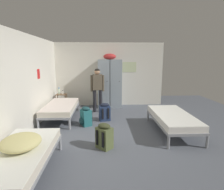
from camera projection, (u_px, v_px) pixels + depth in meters
ground_plane at (113, 134)px, 4.78m from camera, size 9.56×9.56×0.00m
room_backdrop at (70, 80)px, 5.72m from camera, size 4.34×6.04×2.50m
locker_bank at (110, 83)px, 7.25m from camera, size 0.90×0.55×2.07m
shelf_unit at (62, 100)px, 7.06m from camera, size 0.38×0.30×0.57m
bed_left_rear at (61, 107)px, 5.86m from camera, size 0.90×1.90×0.49m
bed_right at (173, 118)px, 4.82m from camera, size 0.90×1.90×0.49m
bed_left_front at (19, 156)px, 2.93m from camera, size 0.90×1.90×0.49m
bedding_heap at (21, 142)px, 2.93m from camera, size 0.61×0.65×0.22m
person_traveler at (97, 86)px, 6.56m from camera, size 0.49×0.22×1.54m
water_bottle at (59, 91)px, 7.01m from camera, size 0.07×0.07×0.25m
lotion_bottle at (63, 92)px, 6.97m from camera, size 0.05×0.05×0.16m
backpack_olive at (105, 136)px, 3.98m from camera, size 0.42×0.42×0.55m
backpack_teal at (86, 117)px, 5.32m from camera, size 0.41×0.39×0.55m
backpack_navy at (105, 112)px, 5.76m from camera, size 0.36×0.38×0.55m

